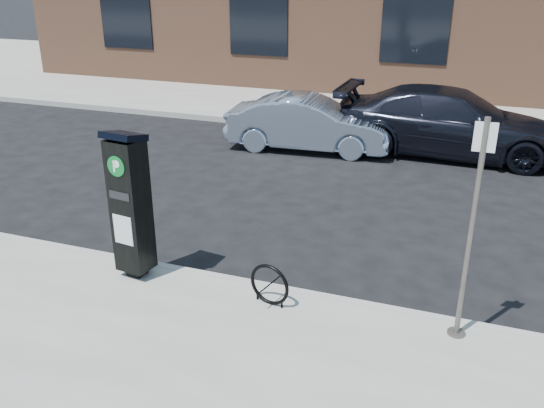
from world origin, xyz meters
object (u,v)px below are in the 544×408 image
at_px(sign_pole, 471,235).
at_px(car_dark, 451,122).
at_px(car_silver, 309,123).
at_px(bike_rack, 269,285).
at_px(parking_kiosk, 130,204).

height_order(sign_pole, car_dark, sign_pole).
bearing_deg(car_silver, bike_rack, -172.12).
bearing_deg(car_dark, parking_kiosk, 156.13).
relative_size(bike_rack, car_dark, 0.11).
bearing_deg(car_silver, car_dark, -81.20).
bearing_deg(car_dark, bike_rack, 169.54).
xyz_separation_m(sign_pole, car_silver, (-3.76, 6.70, -0.78)).
distance_m(bike_rack, car_dark, 7.75).
bearing_deg(bike_rack, car_silver, 115.04).
relative_size(car_silver, car_dark, 0.74).
distance_m(parking_kiosk, bike_rack, 2.10).
bearing_deg(parking_kiosk, car_silver, 93.91).
relative_size(parking_kiosk, car_dark, 0.40).
relative_size(parking_kiosk, sign_pole, 0.80).
height_order(sign_pole, bike_rack, sign_pole).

